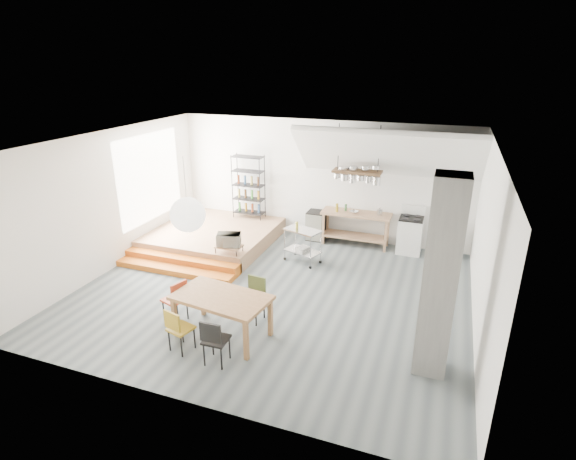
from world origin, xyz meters
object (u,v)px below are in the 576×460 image
at_px(dining_table, 221,300).
at_px(mini_fridge, 316,225).
at_px(stove, 410,235).
at_px(rolling_cart, 303,241).

relative_size(dining_table, mini_fridge, 2.24).
height_order(stove, rolling_cart, stove).
distance_m(rolling_cart, mini_fridge, 1.55).
distance_m(stove, mini_fridge, 2.50).
bearing_deg(dining_table, rolling_cart, 91.90).
distance_m(stove, rolling_cart, 2.81).
xyz_separation_m(rolling_cart, mini_fridge, (-0.12, 1.54, -0.15)).
xyz_separation_m(dining_table, rolling_cart, (0.36, 3.46, -0.16)).
xyz_separation_m(stove, dining_table, (-2.74, -4.96, 0.23)).
xyz_separation_m(dining_table, mini_fridge, (0.24, 5.00, -0.31)).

